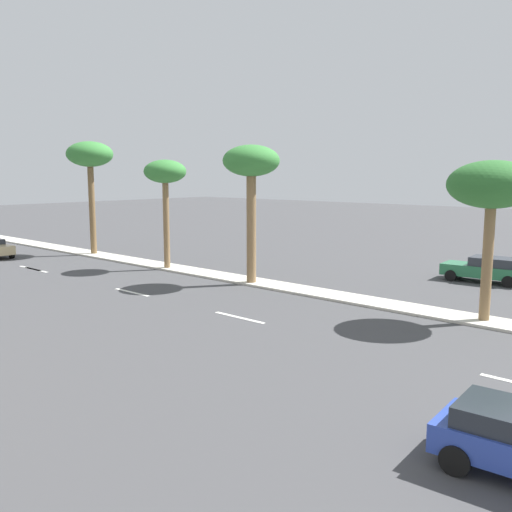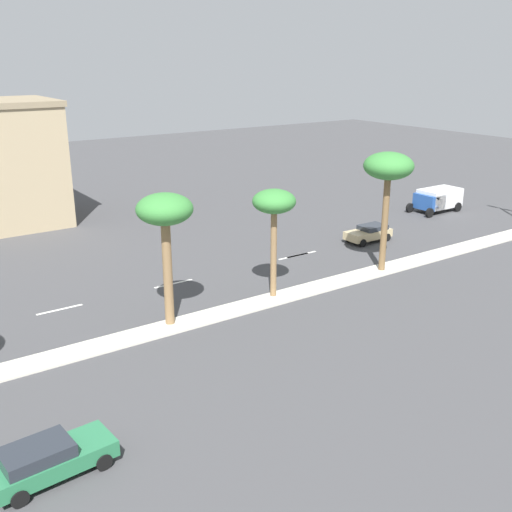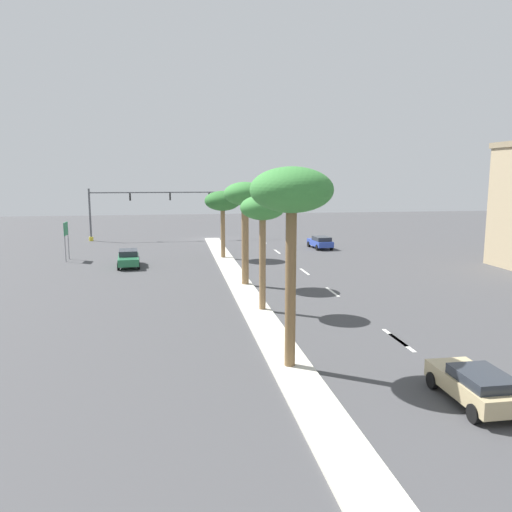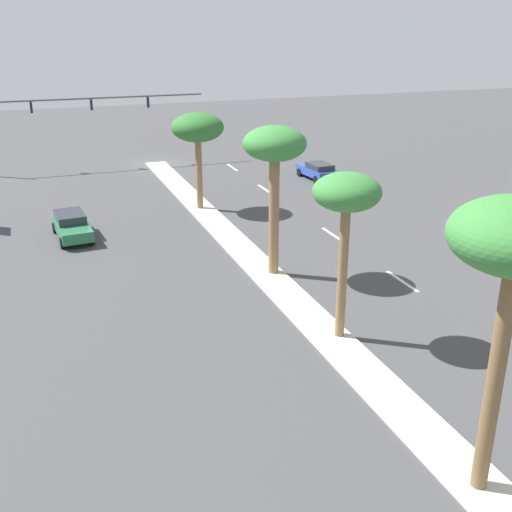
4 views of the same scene
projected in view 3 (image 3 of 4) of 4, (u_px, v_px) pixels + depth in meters
The scene contains 17 objects.
ground_plane at pixel (262, 321), 28.41m from camera, with size 160.00×160.00×0.00m, color #424244.
median_curb at pixel (314, 405), 17.94m from camera, with size 1.80×96.68×0.12m, color beige.
lane_stripe_mid at pixel (264, 242), 62.13m from camera, with size 0.20×2.80×0.01m, color silver.
lane_stripe_left at pixel (277, 252), 54.26m from camera, with size 0.20×2.80×0.01m, color silver.
lane_stripe_far at pixel (305, 272), 42.98m from camera, with size 0.20×2.80×0.01m, color silver.
lane_stripe_right at pixel (332, 292), 35.50m from camera, with size 0.20×2.80×0.01m, color silver.
lane_stripe_front at pixel (402, 342), 24.77m from camera, with size 0.20×2.80×0.01m, color silver.
lane_stripe_leading at pixel (395, 337), 25.53m from camera, with size 0.20×2.80×0.01m, color silver.
traffic_signal_gantry at pixel (137, 205), 63.42m from camera, with size 20.00×0.53×6.49m.
directional_road_sign at pixel (66, 233), 48.17m from camera, with size 0.10×1.69×3.69m.
palm_tree_center at pixel (223, 202), 48.99m from camera, with size 3.50×3.50×6.50m.
palm_tree_near at pixel (245, 198), 36.66m from camera, with size 3.09×3.09×7.52m.
palm_tree_outboard at pixel (263, 212), 29.64m from camera, with size 2.66×2.66×6.84m.
palm_tree_front at pixel (292, 196), 20.37m from camera, with size 3.39×3.39×8.34m.
sedan_green_outboard at pixel (128, 258), 45.37m from camera, with size 2.21×4.53×1.45m.
sedan_tan_inboard at pixel (475, 385), 18.01m from camera, with size 1.89×3.97×1.33m.
sedan_blue_right at pixel (320, 242), 56.45m from camera, with size 2.11×4.12×1.38m.
Camera 3 is at (4.76, 64.66, 8.10)m, focal length 35.50 mm.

